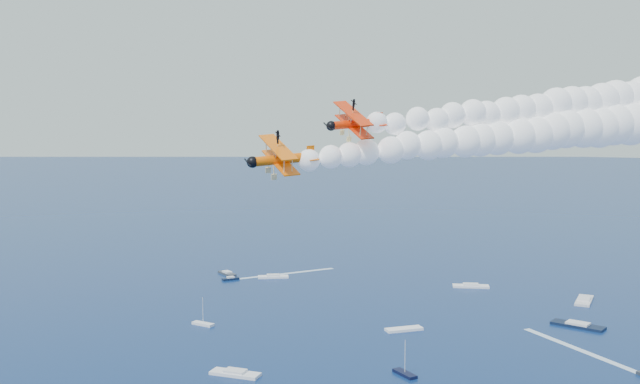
% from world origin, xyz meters
% --- Properties ---
extents(biplane_lead, '(11.65, 11.98, 8.00)m').
position_xyz_m(biplane_lead, '(2.57, 24.44, 56.93)').
color(biplane_lead, '#F12C05').
extents(biplane_trail, '(12.78, 13.29, 8.36)m').
position_xyz_m(biplane_trail, '(-4.14, 17.79, 52.93)').
color(biplane_trail, '#F76205').
extents(smoke_trail_lead, '(63.61, 63.32, 11.00)m').
position_xyz_m(smoke_trail_lead, '(25.07, 44.73, 59.24)').
color(smoke_trail_lead, white).
extents(smoke_trail_trail, '(63.59, 62.94, 11.00)m').
position_xyz_m(smoke_trail_trail, '(18.88, 37.50, 55.24)').
color(smoke_trail_trail, white).
extents(spectator_boats, '(227.28, 158.96, 0.70)m').
position_xyz_m(spectator_boats, '(-10.51, 121.54, 0.35)').
color(spectator_boats, black).
rests_on(spectator_boats, ground).
extents(boat_wakes, '(129.05, 84.41, 0.04)m').
position_xyz_m(boat_wakes, '(-23.62, 156.99, 0.03)').
color(boat_wakes, white).
rests_on(boat_wakes, ground).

